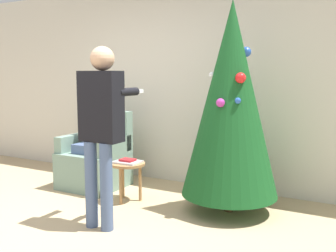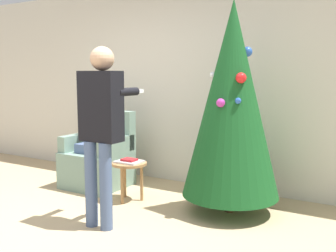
{
  "view_description": "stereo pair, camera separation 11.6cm",
  "coord_description": "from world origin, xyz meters",
  "px_view_note": "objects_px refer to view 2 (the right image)",
  "views": [
    {
      "loc": [
        2.54,
        -2.52,
        1.48
      ],
      "look_at": [
        0.65,
        0.88,
        0.97
      ],
      "focal_mm": 42.0,
      "sensor_mm": 36.0,
      "label": 1
    },
    {
      "loc": [
        2.64,
        -2.46,
        1.48
      ],
      "look_at": [
        0.65,
        0.88,
        0.97
      ],
      "focal_mm": 42.0,
      "sensor_mm": 36.0,
      "label": 2
    }
  ],
  "objects_px": {
    "armchair": "(99,160)",
    "side_stool": "(129,168)",
    "person_standing": "(101,120)",
    "person_seated": "(97,133)",
    "christmas_tree": "(232,100)"
  },
  "relations": [
    {
      "from": "armchair",
      "to": "side_stool",
      "type": "xyz_separation_m",
      "value": [
        0.72,
        -0.31,
        0.04
      ]
    },
    {
      "from": "armchair",
      "to": "person_seated",
      "type": "height_order",
      "value": "person_seated"
    },
    {
      "from": "armchair",
      "to": "person_standing",
      "type": "xyz_separation_m",
      "value": [
        0.96,
        -1.07,
        0.7
      ]
    },
    {
      "from": "person_standing",
      "to": "armchair",
      "type": "bearing_deg",
      "value": 131.83
    },
    {
      "from": "side_stool",
      "to": "armchair",
      "type": "bearing_deg",
      "value": 157.01
    },
    {
      "from": "christmas_tree",
      "to": "armchair",
      "type": "distance_m",
      "value": 2.08
    },
    {
      "from": "person_standing",
      "to": "side_stool",
      "type": "distance_m",
      "value": 1.04
    },
    {
      "from": "person_seated",
      "to": "person_standing",
      "type": "relative_size",
      "value": 0.74
    },
    {
      "from": "person_standing",
      "to": "side_stool",
      "type": "height_order",
      "value": "person_standing"
    },
    {
      "from": "person_seated",
      "to": "person_standing",
      "type": "distance_m",
      "value": 1.45
    },
    {
      "from": "armchair",
      "to": "side_stool",
      "type": "relative_size",
      "value": 2.16
    },
    {
      "from": "side_stool",
      "to": "person_standing",
      "type": "bearing_deg",
      "value": -72.85
    },
    {
      "from": "person_seated",
      "to": "person_standing",
      "type": "bearing_deg",
      "value": -47.43
    },
    {
      "from": "person_standing",
      "to": "side_stool",
      "type": "relative_size",
      "value": 3.8
    },
    {
      "from": "christmas_tree",
      "to": "armchair",
      "type": "height_order",
      "value": "christmas_tree"
    }
  ]
}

